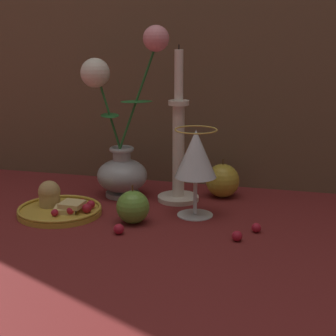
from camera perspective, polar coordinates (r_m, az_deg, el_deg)
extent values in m
plane|color=maroon|center=(1.17, -2.73, -4.35)|extent=(2.40, 2.40, 0.00)
cylinder|color=#A3A3A8|center=(1.27, -4.64, -2.62)|extent=(0.08, 0.08, 0.01)
ellipsoid|color=#A3A3A8|center=(1.26, -4.68, -0.76)|extent=(0.11, 0.11, 0.08)
cylinder|color=#A3A3A8|center=(1.25, -4.72, 1.16)|extent=(0.04, 0.04, 0.03)
torus|color=#A3A3A8|center=(1.25, -4.73, 1.92)|extent=(0.06, 0.06, 0.01)
cylinder|color=#23662D|center=(1.24, -6.06, 5.72)|extent=(0.06, 0.01, 0.17)
ellipsoid|color=#23662D|center=(1.24, -5.92, 5.34)|extent=(0.07, 0.08, 0.00)
sphere|color=silver|center=(1.23, -7.41, 9.56)|extent=(0.06, 0.06, 0.06)
cylinder|color=#23662D|center=(1.20, -3.05, 7.31)|extent=(0.09, 0.02, 0.24)
ellipsoid|color=#23662D|center=(1.21, -3.23, 6.75)|extent=(0.08, 0.07, 0.00)
sphere|color=pink|center=(1.17, -1.22, 13.03)|extent=(0.05, 0.05, 0.05)
cylinder|color=gold|center=(1.17, -10.94, -4.40)|extent=(0.17, 0.17, 0.01)
torus|color=gold|center=(1.17, -10.96, -4.03)|extent=(0.17, 0.17, 0.01)
cylinder|color=tan|center=(1.19, -11.94, -3.07)|extent=(0.04, 0.04, 0.03)
sphere|color=tan|center=(1.19, -11.98, -2.36)|extent=(0.05, 0.05, 0.05)
cube|color=#DBBC7A|center=(1.15, -10.38, -4.14)|extent=(0.05, 0.05, 0.01)
cube|color=#DBBC7A|center=(1.15, -9.71, -3.67)|extent=(0.05, 0.05, 0.01)
sphere|color=#AD192D|center=(1.13, -11.43, -4.47)|extent=(0.01, 0.01, 0.01)
sphere|color=#AD192D|center=(1.13, -9.87, -4.27)|extent=(0.02, 0.02, 0.02)
sphere|color=#AD192D|center=(1.14, -8.24, -4.06)|extent=(0.02, 0.02, 0.02)
sphere|color=#AD192D|center=(1.16, -7.84, -3.70)|extent=(0.02, 0.02, 0.02)
sphere|color=#AD192D|center=(1.18, -8.72, -3.46)|extent=(0.02, 0.02, 0.02)
cylinder|color=silver|center=(1.14, 2.74, -4.76)|extent=(0.07, 0.07, 0.00)
cylinder|color=silver|center=(1.13, 2.77, -2.81)|extent=(0.01, 0.01, 0.08)
cone|color=silver|center=(1.11, 2.82, 1.46)|extent=(0.08, 0.08, 0.10)
cone|color=gold|center=(1.11, 2.81, 0.74)|extent=(0.07, 0.07, 0.07)
torus|color=gold|center=(1.10, 2.85, 3.89)|extent=(0.08, 0.08, 0.00)
cylinder|color=silver|center=(1.24, 1.04, -3.07)|extent=(0.09, 0.09, 0.01)
cylinder|color=silver|center=(1.21, 1.07, 1.69)|extent=(0.03, 0.03, 0.20)
cylinder|color=silver|center=(1.19, 1.09, 6.65)|extent=(0.04, 0.04, 0.01)
cylinder|color=white|center=(1.18, 1.10, 9.41)|extent=(0.02, 0.02, 0.11)
cylinder|color=black|center=(1.18, 1.12, 12.20)|extent=(0.00, 0.00, 0.01)
sphere|color=#B2932D|center=(1.26, 5.57, -1.28)|extent=(0.08, 0.08, 0.08)
cylinder|color=#4C3319|center=(1.25, 5.62, 0.64)|extent=(0.00, 0.00, 0.01)
sphere|color=#669938|center=(1.09, -3.59, -3.98)|extent=(0.06, 0.06, 0.06)
cylinder|color=#4C3319|center=(1.08, -3.62, -2.05)|extent=(0.00, 0.00, 0.01)
sphere|color=#AD192D|center=(1.02, 7.03, -6.87)|extent=(0.02, 0.02, 0.02)
sphere|color=#AD192D|center=(1.05, -5.24, -6.18)|extent=(0.02, 0.02, 0.02)
sphere|color=#AD192D|center=(1.06, 8.96, -6.02)|extent=(0.02, 0.02, 0.02)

